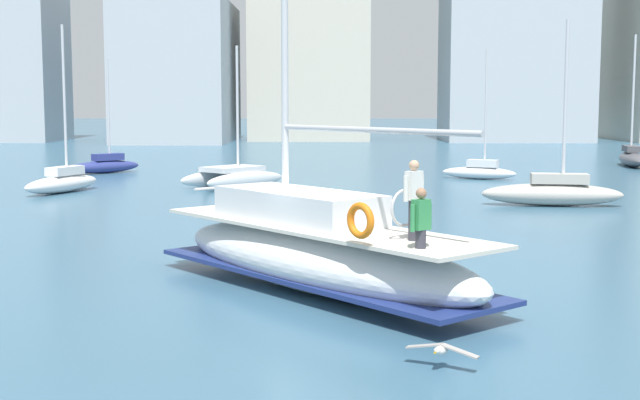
# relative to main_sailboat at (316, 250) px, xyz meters

# --- Properties ---
(ground_plane) EXTENTS (400.00, 400.00, 0.00)m
(ground_plane) POSITION_rel_main_sailboat_xyz_m (0.12, 0.36, -0.91)
(ground_plane) COLOR #38607A
(main_sailboat) EXTENTS (8.07, 8.85, 13.04)m
(main_sailboat) POSITION_rel_main_sailboat_xyz_m (0.00, 0.00, 0.00)
(main_sailboat) COLOR silver
(main_sailboat) RESTS_ON ground
(moored_sloop_near) EXTENTS (2.27, 5.90, 8.48)m
(moored_sloop_near) POSITION_rel_main_sailboat_xyz_m (19.80, 37.70, -0.30)
(moored_sloop_near) COLOR #4C4C51
(moored_sloop_near) RESTS_ON ground
(moored_sloop_far) EXTENTS (3.98, 4.01, 6.64)m
(moored_sloop_far) POSITION_rel_main_sailboat_xyz_m (-13.00, 31.89, -0.40)
(moored_sloop_far) COLOR navy
(moored_sloop_far) RESTS_ON ground
(moored_catamaran) EXTENTS (5.07, 5.36, 6.88)m
(moored_catamaran) POSITION_rel_main_sailboat_xyz_m (-4.54, 23.47, -0.33)
(moored_catamaran) COLOR silver
(moored_catamaran) RESTS_ON ground
(moored_cutter_left) EXTENTS (4.12, 2.57, 6.94)m
(moored_cutter_left) POSITION_rel_main_sailboat_xyz_m (8.33, 28.12, -0.42)
(moored_cutter_left) COLOR silver
(moored_cutter_left) RESTS_ON ground
(moored_cutter_right) EXTENTS (2.87, 4.98, 7.67)m
(moored_cutter_right) POSITION_rel_main_sailboat_xyz_m (-12.12, 20.85, -0.36)
(moored_cutter_right) COLOR white
(moored_cutter_right) RESTS_ON ground
(moored_ketch_distant) EXTENTS (5.72, 2.01, 7.39)m
(moored_ketch_distant) POSITION_rel_main_sailboat_xyz_m (9.24, 15.97, -0.33)
(moored_ketch_distant) COLOR #B7B2A8
(moored_ketch_distant) RESTS_ON ground
(seagull) EXTENTS (1.11, 0.71, 0.18)m
(seagull) POSITION_rel_main_sailboat_xyz_m (2.06, -5.73, -0.60)
(seagull) COLOR silver
(seagull) RESTS_ON ground
(waterfront_buildings) EXTENTS (84.72, 21.35, 27.51)m
(waterfront_buildings) POSITION_rel_main_sailboat_xyz_m (2.83, 75.77, 10.06)
(waterfront_buildings) COLOR #B2B7BC
(waterfront_buildings) RESTS_ON ground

